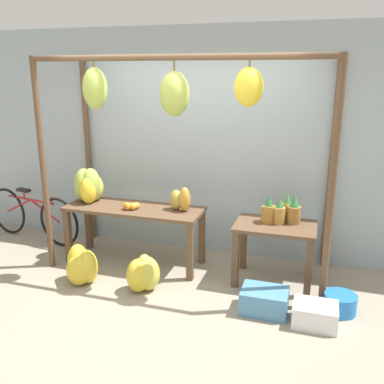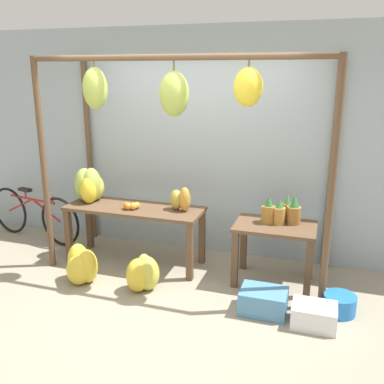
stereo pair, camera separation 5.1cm
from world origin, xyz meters
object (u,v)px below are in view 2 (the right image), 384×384
Objects in this scene: papaya_pile at (180,200)px; orange_pile at (131,206)px; banana_pile_ground_right at (143,273)px; blue_bucket at (340,304)px; banana_pile_ground_left at (81,266)px; fruit_crate_white at (263,301)px; parked_bicycle at (34,215)px; banana_pile_on_table at (90,186)px; fruit_crate_purple at (314,315)px; pineapple_cluster at (280,212)px.

orange_pile is at bearing -165.39° from papaya_pile.
blue_bucket is at bearing 4.63° from banana_pile_ground_right.
fruit_crate_white is (2.03, -0.00, -0.07)m from banana_pile_ground_left.
orange_pile reaches higher than banana_pile_ground_left.
banana_pile_on_table is at bearing -11.22° from parked_bicycle.
fruit_crate_white is at bearing 169.04° from fruit_crate_purple.
banana_pile_on_table is 1.37× the size of papaya_pile.
pineapple_cluster reaches higher than fruit_crate_purple.
banana_pile_ground_left is (-0.37, -0.56, -0.56)m from orange_pile.
banana_pile_ground_right is 1.28× the size of blue_bucket.
parked_bicycle is (-4.05, 0.71, 0.26)m from blue_bucket.
banana_pile_on_table is 1.11× the size of fruit_crate_purple.
blue_bucket is 0.37m from fruit_crate_purple.
fruit_crate_purple reaches higher than blue_bucket.
orange_pile reaches higher than parked_bicycle.
banana_pile_ground_right is 1.30m from fruit_crate_white.
parked_bicycle is at bearing 168.78° from banana_pile_on_table.
banana_pile_ground_right is at bearing 178.14° from fruit_crate_white.
fruit_crate_purple is at bearing -14.82° from parked_bicycle.
banana_pile_ground_left is at bearing -142.65° from papaya_pile.
fruit_crate_purple is (2.77, -0.80, -0.80)m from banana_pile_on_table.
fruit_crate_purple is (0.48, -0.09, -0.01)m from fruit_crate_white.
pineapple_cluster is 1.05× the size of banana_pile_ground_right.
parked_bicycle reaches higher than banana_pile_ground_left.
orange_pile is 2.49m from blue_bucket.
pineapple_cluster is 2.27m from banana_pile_ground_left.
banana_pile_on_table is 1.43× the size of blue_bucket.
pineapple_cluster is at bearing 0.47° from banana_pile_on_table.
fruit_crate_white is 0.27× the size of parked_bicycle.
banana_pile_on_table is 1.39m from banana_pile_ground_right.
banana_pile_ground_right is at bearing -152.73° from pineapple_cluster.
blue_bucket is at bearing 4.24° from banana_pile_ground_left.
blue_bucket is at bearing -9.57° from banana_pile_on_table.
papaya_pile reaches higher than fruit_crate_white.
fruit_crate_white is at bearing -0.04° from banana_pile_ground_left.
banana_pile_ground_right is at bearing -23.23° from parked_bicycle.
blue_bucket is at bearing 52.60° from fruit_crate_purple.
fruit_crate_white is at bearing -15.37° from parked_bicycle.
banana_pile_ground_right reaches higher than fruit_crate_purple.
banana_pile_ground_left is at bearing -160.60° from pineapple_cluster.
parked_bicycle is at bearing 170.01° from blue_bucket.
fruit_crate_white is (-0.03, -0.73, -0.69)m from pineapple_cluster.
banana_pile_ground_right is at bearing -175.37° from blue_bucket.
papaya_pile is (1.18, -0.00, -0.06)m from banana_pile_on_table.
banana_pile_ground_right is at bearing -54.84° from orange_pile.
pineapple_cluster is 1.11m from blue_bucket.
fruit_crate_purple is (1.59, -0.80, -0.74)m from papaya_pile.
papaya_pile reaches higher than blue_bucket.
banana_pile_ground_left is 2.03m from fruit_crate_white.
fruit_crate_white is at bearing -17.22° from banana_pile_on_table.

